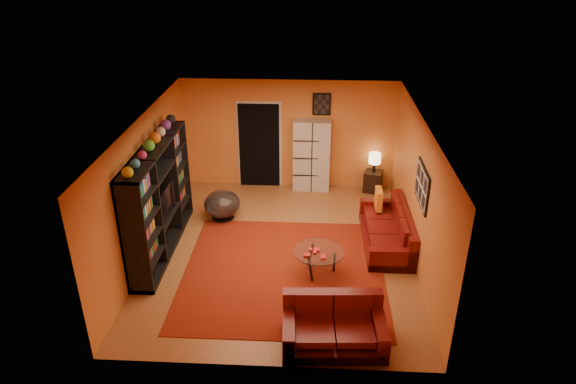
# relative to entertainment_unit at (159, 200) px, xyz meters

# --- Properties ---
(floor) EXTENTS (6.00, 6.00, 0.00)m
(floor) POSITION_rel_entertainment_unit_xyz_m (2.27, 0.00, -1.05)
(floor) COLOR brown
(floor) RESTS_ON ground
(ceiling) EXTENTS (6.00, 6.00, 0.00)m
(ceiling) POSITION_rel_entertainment_unit_xyz_m (2.27, 0.00, 1.55)
(ceiling) COLOR white
(ceiling) RESTS_ON wall_back
(wall_back) EXTENTS (6.00, 0.00, 6.00)m
(wall_back) POSITION_rel_entertainment_unit_xyz_m (2.27, 3.00, 0.25)
(wall_back) COLOR orange
(wall_back) RESTS_ON floor
(wall_front) EXTENTS (6.00, 0.00, 6.00)m
(wall_front) POSITION_rel_entertainment_unit_xyz_m (2.27, -3.00, 0.25)
(wall_front) COLOR orange
(wall_front) RESTS_ON floor
(wall_left) EXTENTS (0.00, 6.00, 6.00)m
(wall_left) POSITION_rel_entertainment_unit_xyz_m (-0.23, 0.00, 0.25)
(wall_left) COLOR orange
(wall_left) RESTS_ON floor
(wall_right) EXTENTS (0.00, 6.00, 6.00)m
(wall_right) POSITION_rel_entertainment_unit_xyz_m (4.78, 0.00, 0.25)
(wall_right) COLOR orange
(wall_right) RESTS_ON floor
(rug) EXTENTS (3.60, 3.60, 0.01)m
(rug) POSITION_rel_entertainment_unit_xyz_m (2.38, -0.70, -1.04)
(rug) COLOR #61160B
(rug) RESTS_ON floor
(doorway) EXTENTS (0.95, 0.10, 2.04)m
(doorway) POSITION_rel_entertainment_unit_xyz_m (1.57, 2.96, -0.03)
(doorway) COLOR black
(doorway) RESTS_ON floor
(wall_art_right) EXTENTS (0.03, 1.00, 0.70)m
(wall_art_right) POSITION_rel_entertainment_unit_xyz_m (4.75, -0.30, 0.55)
(wall_art_right) COLOR black
(wall_art_right) RESTS_ON wall_right
(wall_art_back) EXTENTS (0.42, 0.03, 0.52)m
(wall_art_back) POSITION_rel_entertainment_unit_xyz_m (3.02, 2.98, 1.00)
(wall_art_back) COLOR black
(wall_art_back) RESTS_ON wall_back
(entertainment_unit) EXTENTS (0.45, 3.00, 2.10)m
(entertainment_unit) POSITION_rel_entertainment_unit_xyz_m (0.00, 0.00, 0.00)
(entertainment_unit) COLOR black
(entertainment_unit) RESTS_ON floor
(tv) EXTENTS (0.98, 0.13, 0.56)m
(tv) POSITION_rel_entertainment_unit_xyz_m (0.05, -0.06, -0.05)
(tv) COLOR black
(tv) RESTS_ON entertainment_unit
(sofa) EXTENTS (0.88, 2.12, 0.85)m
(sofa) POSITION_rel_entertainment_unit_xyz_m (4.41, 0.40, -0.76)
(sofa) COLOR #510A0B
(sofa) RESTS_ON rug
(loveseat) EXTENTS (1.56, 0.99, 0.85)m
(loveseat) POSITION_rel_entertainment_unit_xyz_m (3.22, -2.42, -0.77)
(loveseat) COLOR #510A0B
(loveseat) RESTS_ON rug
(throw_pillow) EXTENTS (0.12, 0.42, 0.42)m
(throw_pillow) POSITION_rel_entertainment_unit_xyz_m (4.22, 1.08, -0.42)
(throw_pillow) COLOR orange
(throw_pillow) RESTS_ON sofa
(coffee_table) EXTENTS (0.91, 0.91, 0.45)m
(coffee_table) POSITION_rel_entertainment_unit_xyz_m (3.00, -0.69, -0.64)
(coffee_table) COLOR silver
(coffee_table) RESTS_ON floor
(storage_cabinet) EXTENTS (0.88, 0.43, 1.72)m
(storage_cabinet) POSITION_rel_entertainment_unit_xyz_m (2.83, 2.80, -0.19)
(storage_cabinet) COLOR #BBB5AD
(storage_cabinet) RESTS_ON floor
(bowl_chair) EXTENTS (0.77, 0.77, 0.62)m
(bowl_chair) POSITION_rel_entertainment_unit_xyz_m (0.94, 1.24, -0.72)
(bowl_chair) COLOR black
(bowl_chair) RESTS_ON floor
(side_table) EXTENTS (0.49, 0.49, 0.50)m
(side_table) POSITION_rel_entertainment_unit_xyz_m (4.29, 2.75, -0.80)
(side_table) COLOR black
(side_table) RESTS_ON floor
(table_lamp) EXTENTS (0.28, 0.28, 0.47)m
(table_lamp) POSITION_rel_entertainment_unit_xyz_m (4.29, 2.75, -0.22)
(table_lamp) COLOR black
(table_lamp) RESTS_ON side_table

